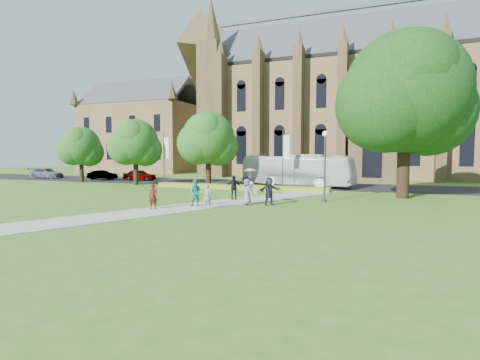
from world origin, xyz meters
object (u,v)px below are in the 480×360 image
at_px(tour_coach, 296,170).
at_px(car_1, 103,175).
at_px(car_2, 46,173).
at_px(pedestrian_0, 153,196).
at_px(streetlamp, 325,157).
at_px(car_0, 140,175).
at_px(large_tree, 406,93).

height_order(tour_coach, car_1, tour_coach).
bearing_deg(car_1, tour_coach, -111.81).
height_order(car_2, pedestrian_0, pedestrian_0).
distance_m(streetlamp, pedestrian_0, 12.70).
relative_size(streetlamp, pedestrian_0, 3.29).
relative_size(tour_coach, car_2, 2.49).
height_order(tour_coach, car_0, tour_coach).
relative_size(car_0, car_2, 0.85).
bearing_deg(pedestrian_0, car_1, 115.67).
bearing_deg(pedestrian_0, large_tree, 18.12).
relative_size(streetlamp, car_1, 1.35).
distance_m(car_2, pedestrian_0, 38.21).
xyz_separation_m(large_tree, car_1, (-37.60, 8.38, -7.71)).
bearing_deg(tour_coach, streetlamp, -143.86).
relative_size(streetlamp, tour_coach, 0.42).
relative_size(streetlamp, car_0, 1.23).
distance_m(large_tree, car_2, 48.65).
height_order(large_tree, car_1, large_tree).
xyz_separation_m(car_0, car_1, (-5.88, -0.38, -0.09)).
xyz_separation_m(streetlamp, car_0, (-26.22, 13.25, -2.55)).
bearing_deg(car_1, large_tree, -122.56).
bearing_deg(large_tree, tour_coach, 144.06).
relative_size(large_tree, car_2, 2.64).
distance_m(streetlamp, car_1, 34.68).
height_order(car_0, pedestrian_0, pedestrian_0).
distance_m(large_tree, tour_coach, 14.41).
distance_m(large_tree, car_0, 33.77).
xyz_separation_m(streetlamp, car_1, (-32.10, 12.88, -2.64)).
relative_size(large_tree, car_1, 3.41).
xyz_separation_m(car_1, car_2, (-9.80, -0.51, 0.09)).
xyz_separation_m(streetlamp, large_tree, (5.50, 4.50, 5.07)).
height_order(large_tree, car_0, large_tree).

